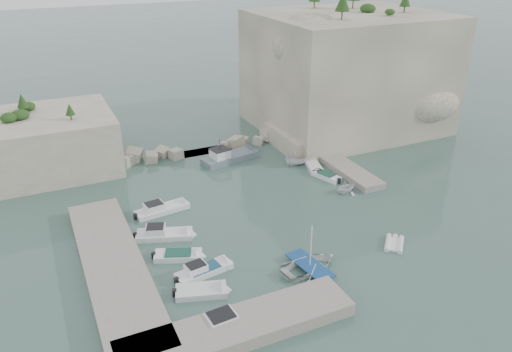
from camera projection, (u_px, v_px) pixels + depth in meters
name	position (u px, v px, depth m)	size (l,w,h in m)	color
ground	(281.00, 225.00, 51.23)	(400.00, 400.00, 0.00)	#406157
cliff_east	(347.00, 72.00, 75.15)	(26.00, 22.00, 17.00)	beige
cliff_terrace	(304.00, 137.00, 70.37)	(8.00, 10.00, 2.50)	beige
outcrop_west	(48.00, 142.00, 62.58)	(16.00, 14.00, 7.00)	beige
quay_west	(114.00, 267.00, 43.70)	(5.00, 24.00, 1.10)	#9E9689
quay_south	(239.00, 327.00, 36.95)	(18.00, 4.00, 1.10)	#9E9689
ledge_east	(338.00, 163.00, 64.38)	(3.00, 16.00, 0.80)	#9E9689
breakwater	(200.00, 147.00, 68.55)	(28.00, 3.00, 1.40)	beige
motorboat_a	(162.00, 212.00, 53.73)	(6.33, 1.88, 1.40)	white
motorboat_b	(165.00, 237.00, 49.16)	(6.00, 1.96, 1.40)	silver
motorboat_c	(178.00, 258.00, 45.95)	(4.73, 1.72, 0.70)	white
motorboat_d	(204.00, 273.00, 43.83)	(5.62, 1.67, 1.40)	white
motorboat_e	(201.00, 294.00, 41.32)	(4.62, 1.89, 0.70)	silver
motorboat_f	(233.00, 324.00, 38.11)	(6.95, 2.07, 1.40)	white
rowboat	(310.00, 269.00, 44.35)	(3.93, 5.50, 1.14)	white
inflatable_dinghy	(394.00, 245.00, 47.84)	(3.12, 1.51, 0.44)	white
tender_east_a	(345.00, 192.00, 57.91)	(2.52, 2.92, 1.54)	white
tender_east_b	(326.00, 178.00, 61.26)	(4.11, 1.40, 0.70)	white
tender_east_c	(313.00, 167.00, 64.22)	(5.11, 1.65, 0.70)	silver
tender_east_d	(300.00, 164.00, 65.02)	(1.57, 4.18, 1.61)	silver
work_boat	(230.00, 161.00, 66.12)	(8.52, 2.52, 2.20)	slate
rowboat_mast	(311.00, 244.00, 43.20)	(0.10, 0.10, 4.20)	white
vegetation	(316.00, 7.00, 70.27)	(53.48, 13.88, 13.40)	#1E4219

